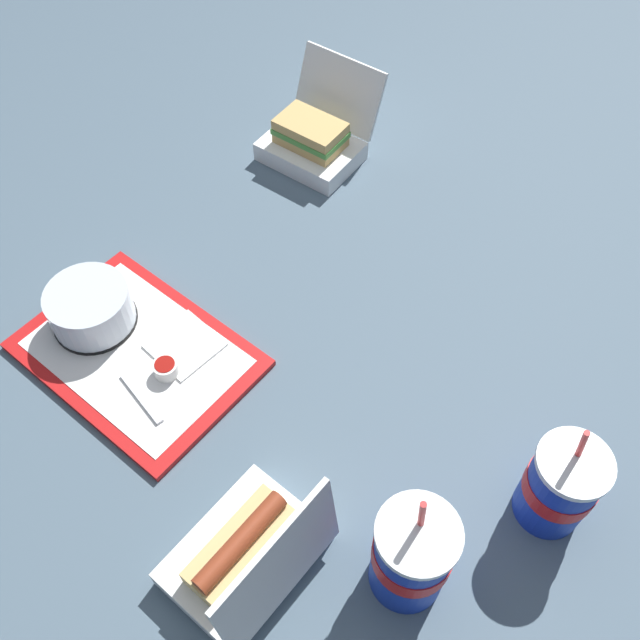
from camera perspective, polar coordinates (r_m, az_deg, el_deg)
name	(u,v)px	position (r m, az deg, el deg)	size (l,w,h in m)	color
ground_plane	(330,351)	(1.17, 0.79, -2.46)	(3.20, 3.20, 0.00)	#4C6070
food_tray	(137,354)	(1.19, -14.42, -2.67)	(0.41, 0.32, 0.01)	red
cake_container	(91,309)	(1.22, -17.86, 0.86)	(0.14, 0.14, 0.07)	black
ketchup_cup	(166,368)	(1.14, -12.24, -3.77)	(0.04, 0.04, 0.02)	white
napkin_stack	(185,345)	(1.18, -10.76, -1.98)	(0.10, 0.10, 0.00)	white
plastic_fork	(141,398)	(1.14, -14.10, -6.05)	(0.11, 0.01, 0.01)	white
clamshell_hotdog_left	(248,555)	(0.98, -5.78, -18.21)	(0.18, 0.22, 0.19)	white
clamshell_sandwich_right	(314,139)	(1.45, -0.49, 14.29)	(0.22, 0.23, 0.17)	white
soda_cup_back	(412,555)	(0.94, 7.36, -18.15)	(0.10, 0.10, 0.23)	#1938B7
soda_cup_center	(560,486)	(1.02, 18.65, -12.45)	(0.10, 0.10, 0.21)	#1938B7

